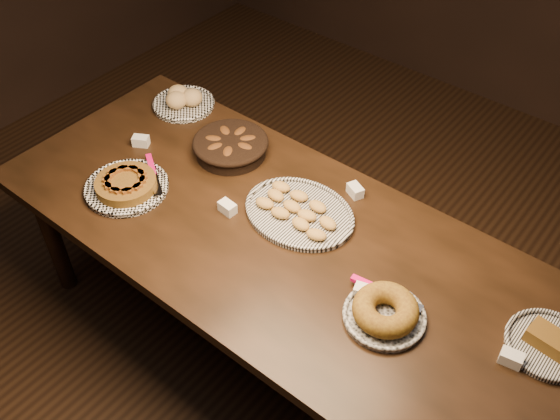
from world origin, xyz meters
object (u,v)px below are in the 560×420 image
Objects in this scene: madeleine_platter at (298,212)px; bundt_cake_plate at (385,312)px; buffet_table at (281,249)px; apple_tart_plate at (127,185)px.

bundt_cake_plate is at bearing -15.30° from madeleine_platter.
buffet_table is 5.26× the size of madeleine_platter.
madeleine_platter reaches higher than buffet_table.
buffet_table is 6.50× the size of apple_tart_plate.
buffet_table is at bearing 33.23° from apple_tart_plate.
madeleine_platter is at bearing 43.60° from apple_tart_plate.
bundt_cake_plate reaches higher than buffet_table.
madeleine_platter is at bearing 164.89° from bundt_cake_plate.
buffet_table is 0.69m from apple_tart_plate.
madeleine_platter is 1.44× the size of bundt_cake_plate.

